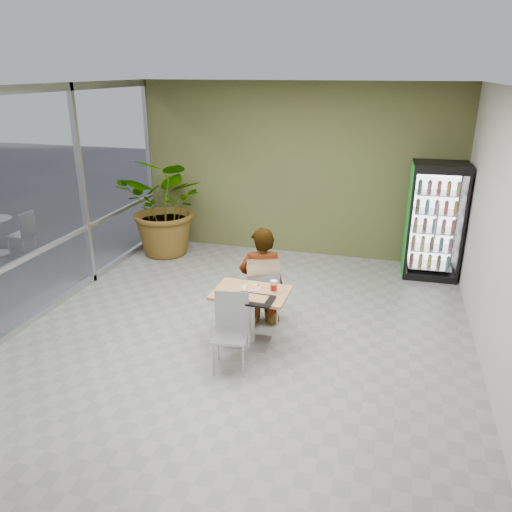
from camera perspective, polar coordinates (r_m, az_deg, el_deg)
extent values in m
plane|color=gray|center=(6.79, -1.65, -9.29)|extent=(7.00, 7.00, 0.00)
cube|color=tan|center=(6.32, -0.58, -4.22)|extent=(0.96, 0.69, 0.04)
cylinder|color=#B1B3B5|center=(6.49, -0.57, -7.22)|extent=(0.09, 0.09, 0.71)
cube|color=#B1B3B5|center=(6.65, -0.56, -9.79)|extent=(0.48, 0.39, 0.04)
cube|color=#B1B3B5|center=(7.03, 0.75, -3.82)|extent=(0.56, 0.56, 0.03)
cube|color=#B1B3B5|center=(6.72, 0.87, -2.50)|extent=(0.43, 0.17, 0.53)
cylinder|color=#B1B3B5|center=(7.31, 2.16, -4.88)|extent=(0.03, 0.03, 0.48)
cylinder|color=#B1B3B5|center=(7.29, -0.85, -4.94)|extent=(0.03, 0.03, 0.48)
cylinder|color=#B1B3B5|center=(6.97, 2.42, -6.23)|extent=(0.03, 0.03, 0.48)
cylinder|color=#B1B3B5|center=(6.95, -0.75, -6.30)|extent=(0.03, 0.03, 0.48)
cube|color=#B1B3B5|center=(5.94, -3.00, -9.14)|extent=(0.47, 0.47, 0.03)
cube|color=#B1B3B5|center=(6.00, -2.77, -6.20)|extent=(0.41, 0.10, 0.49)
cylinder|color=#B1B3B5|center=(5.94, -4.92, -11.71)|extent=(0.02, 0.02, 0.44)
cylinder|color=#B1B3B5|center=(5.89, -1.49, -11.93)|extent=(0.02, 0.02, 0.44)
cylinder|color=#B1B3B5|center=(6.23, -4.34, -10.00)|extent=(0.02, 0.02, 0.44)
cylinder|color=#B1B3B5|center=(6.18, -1.09, -10.19)|extent=(0.02, 0.02, 0.44)
imported|color=black|center=(6.95, 0.65, -3.44)|extent=(0.72, 0.58, 1.70)
cylinder|color=silver|center=(6.41, -0.51, -3.60)|extent=(0.25, 0.25, 0.01)
cylinder|color=silver|center=(6.26, 2.04, -3.55)|extent=(0.08, 0.08, 0.14)
cylinder|color=red|center=(6.27, 2.04, -3.58)|extent=(0.08, 0.08, 0.08)
cylinder|color=silver|center=(6.23, 2.05, -2.90)|extent=(0.09, 0.09, 0.01)
cube|color=silver|center=(6.23, -3.26, -4.35)|extent=(0.17, 0.17, 0.02)
cube|color=black|center=(6.06, -0.21, -5.03)|extent=(0.48, 0.35, 0.03)
cube|color=black|center=(8.94, 19.74, 3.78)|extent=(0.90, 0.71, 1.96)
cube|color=green|center=(8.91, 16.88, 4.07)|extent=(0.03, 0.67, 1.92)
cube|color=silver|center=(8.62, 19.87, 3.30)|extent=(0.71, 0.03, 1.57)
imported|color=#345F26|center=(9.61, -10.06, 5.62)|extent=(1.87, 1.67, 1.90)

